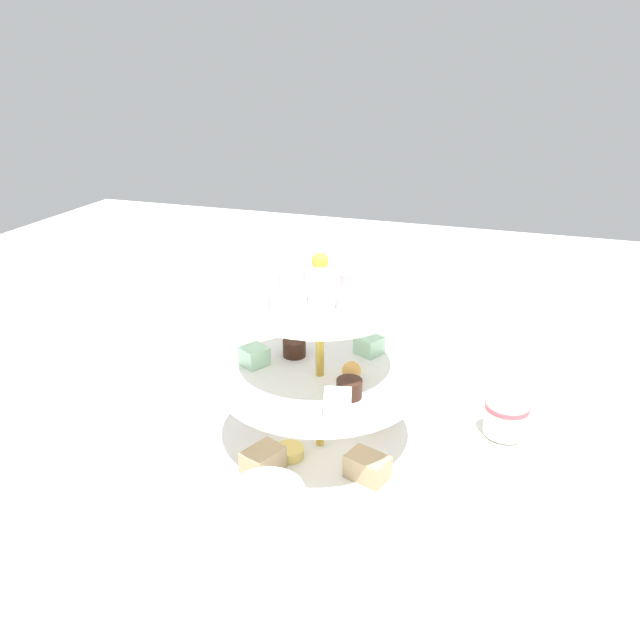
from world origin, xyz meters
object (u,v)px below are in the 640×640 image
object	(u,v)px
water_glass_tall_right	(269,544)
butter_knife_right	(538,551)
tiered_serving_stand	(320,394)
teacup_with_saucer	(505,421)
water_glass_short_left	(444,370)
butter_knife_left	(101,446)

from	to	relation	value
water_glass_tall_right	butter_knife_right	xyz separation A→B (m)	(-0.14, 0.24, -0.06)
tiered_serving_stand	butter_knife_right	xyz separation A→B (m)	(0.10, 0.27, -0.08)
water_glass_tall_right	butter_knife_right	bearing A→B (deg)	119.68
teacup_with_saucer	water_glass_short_left	bearing A→B (deg)	-133.62
tiered_serving_stand	butter_knife_left	distance (m)	0.30
water_glass_tall_right	butter_knife_right	size ratio (longest dim) A/B	0.72
water_glass_tall_right	butter_knife_left	size ratio (longest dim) A/B	0.72
water_glass_short_left	butter_knife_left	distance (m)	0.50
tiered_serving_stand	teacup_with_saucer	distance (m)	0.26
teacup_with_saucer	water_glass_tall_right	bearing A→B (deg)	-29.58
butter_knife_left	butter_knife_right	xyz separation A→B (m)	(0.02, 0.55, 0.00)
water_glass_tall_right	teacup_with_saucer	world-z (taller)	water_glass_tall_right
tiered_serving_stand	water_glass_tall_right	bearing A→B (deg)	6.96
butter_knife_left	water_glass_short_left	bearing A→B (deg)	106.82
water_glass_short_left	butter_knife_right	size ratio (longest dim) A/B	0.48
tiered_serving_stand	water_glass_short_left	xyz separation A→B (m)	(-0.20, 0.13, -0.04)
water_glass_tall_right	butter_knife_left	distance (m)	0.35
water_glass_short_left	butter_knife_right	distance (m)	0.33
teacup_with_saucer	butter_knife_left	world-z (taller)	teacup_with_saucer
teacup_with_saucer	butter_knife_right	xyz separation A→B (m)	(0.21, 0.05, -0.02)
tiered_serving_stand	water_glass_short_left	bearing A→B (deg)	146.99
teacup_with_saucer	butter_knife_left	size ratio (longest dim) A/B	0.53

